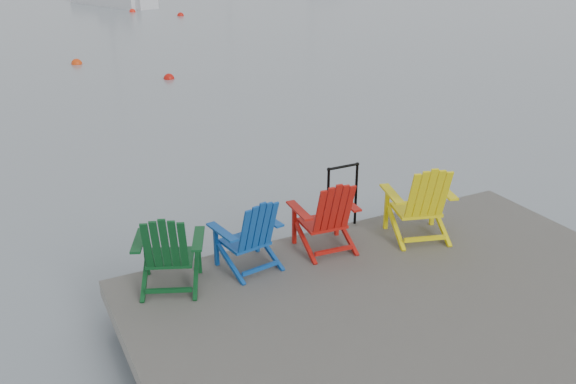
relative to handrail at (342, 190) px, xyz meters
name	(u,v)px	position (x,y,z in m)	size (l,w,h in m)	color
ground	(440,365)	(-0.25, -2.45, -1.04)	(400.00, 400.00, 0.00)	slate
dock	(443,338)	(-0.25, -2.45, -0.69)	(6.00, 5.00, 1.40)	#2A2825
handrail	(342,190)	(0.00, 0.00, 0.00)	(0.48, 0.04, 0.90)	black
chair_green	(168,250)	(-2.54, -0.47, -0.05)	(0.94, 0.90, 0.97)	#0B3F1A
chair_blue	(250,233)	(-1.55, -0.47, -0.07)	(0.82, 0.77, 0.93)	#0E4294
chair_red	(327,215)	(-0.51, -0.48, -0.05)	(0.82, 0.76, 0.98)	#AE130C
chair_yellow	(421,201)	(0.73, -0.74, -0.01)	(0.99, 0.94, 1.06)	yellow
buoy_a	(169,79)	(1.20, 12.31, -1.04)	(0.34, 0.34, 0.34)	#BA120A
buoy_b	(77,64)	(-1.00, 16.06, -1.04)	(0.38, 0.38, 0.38)	red
buoy_c	(181,16)	(6.44, 27.64, -1.04)	(0.37, 0.37, 0.37)	red
buoy_d	(133,12)	(4.48, 30.67, -1.04)	(0.37, 0.37, 0.37)	red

